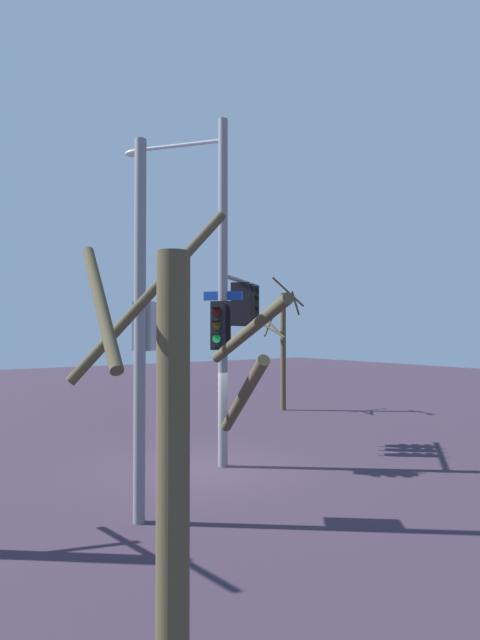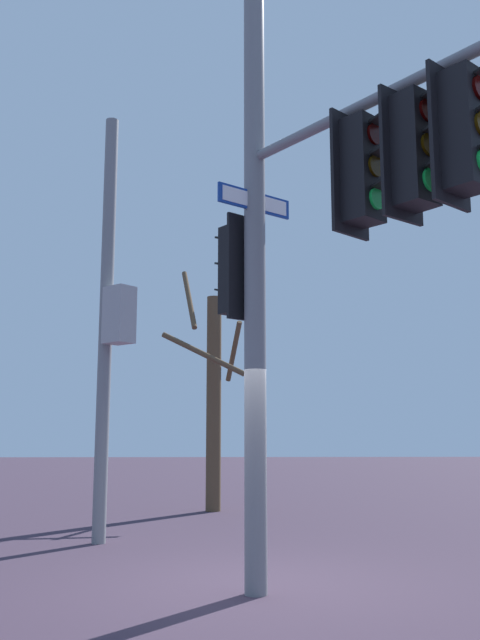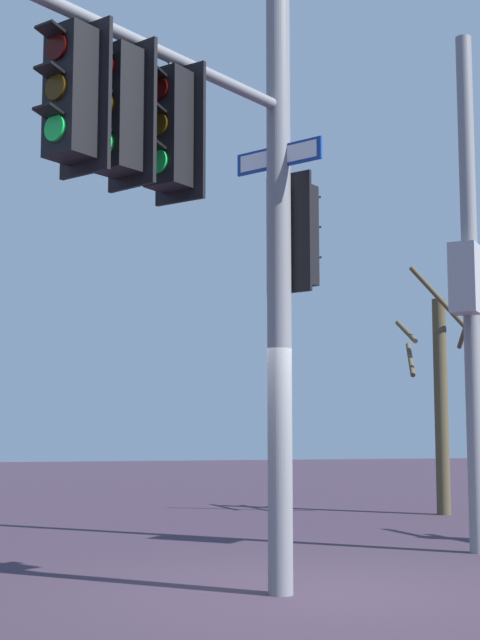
# 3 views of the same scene
# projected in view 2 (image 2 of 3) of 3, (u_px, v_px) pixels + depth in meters

# --- Properties ---
(ground_plane) EXTENTS (80.00, 80.00, 0.00)m
(ground_plane) POSITION_uv_depth(u_px,v_px,m) (256.00, 587.00, 7.85)
(ground_plane) COLOR #372A38
(main_signal_pole_assembly) EXTENTS (2.95, 4.79, 9.33)m
(main_signal_pole_assembly) POSITION_uv_depth(u_px,v_px,m) (308.00, 172.00, 7.66)
(main_signal_pole_assembly) COLOR slate
(main_signal_pole_assembly) RESTS_ON ground
(secondary_pole_assembly) EXTENTS (0.66, 0.62, 7.28)m
(secondary_pole_assembly) POSITION_uv_depth(u_px,v_px,m) (110.00, 319.00, 11.40)
(secondary_pole_assembly) COLOR slate
(secondary_pole_assembly) RESTS_ON ground
(bare_tree_corner) EXTENTS (1.90, 1.86, 5.67)m
(bare_tree_corner) POSITION_uv_depth(u_px,v_px,m) (213.00, 393.00, 15.65)
(bare_tree_corner) COLOR brown
(bare_tree_corner) RESTS_ON ground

